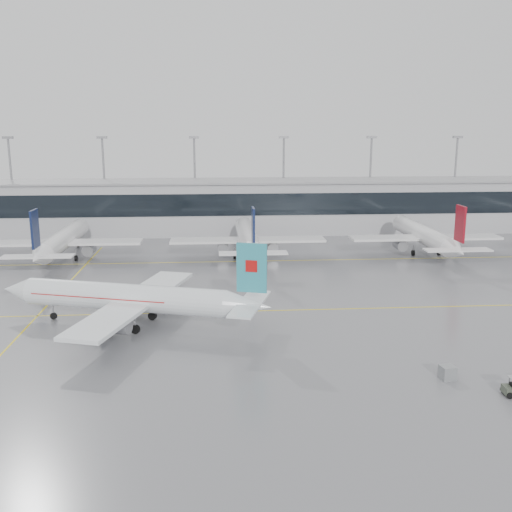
{
  "coord_description": "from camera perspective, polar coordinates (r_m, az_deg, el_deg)",
  "views": [
    {
      "loc": [
        -6.34,
        -73.96,
        24.18
      ],
      "look_at": [
        0.0,
        12.0,
        5.0
      ],
      "focal_mm": 40.0,
      "sensor_mm": 36.0,
      "label": 1
    }
  ],
  "objects": [
    {
      "name": "light_masts",
      "position": [
        142.52,
        -1.67,
        8.18
      ],
      "size": [
        156.4,
        1.0,
        22.6
      ],
      "color": "gray",
      "rests_on": "ground"
    },
    {
      "name": "air_canada_jet",
      "position": [
        72.8,
        -12.09,
        -4.19
      ],
      "size": [
        35.38,
        28.76,
        11.29
      ],
      "rotation": [
        0.0,
        0.0,
        2.84
      ],
      "color": "white",
      "rests_on": "ground"
    },
    {
      "name": "terminal_roof",
      "position": [
        136.64,
        -1.55,
        7.51
      ],
      "size": [
        182.0,
        16.0,
        0.4
      ],
      "primitive_type": "cube",
      "color": "gray",
      "rests_on": "ground"
    },
    {
      "name": "parked_jet_d",
      "position": [
        117.12,
        16.53,
        1.96
      ],
      "size": [
        29.64,
        36.96,
        11.72
      ],
      "rotation": [
        0.0,
        0.0,
        1.57
      ],
      "color": "white",
      "rests_on": "ground"
    },
    {
      "name": "taxi_line_cross",
      "position": [
        95.18,
        -18.48,
        -2.83
      ],
      "size": [
        0.25,
        60.0,
        0.01
      ],
      "primitive_type": "cube",
      "color": "yellow",
      "rests_on": "ground"
    },
    {
      "name": "taxi_line_main",
      "position": [
        78.07,
        0.65,
        -5.49
      ],
      "size": [
        120.0,
        0.25,
        0.01
      ],
      "primitive_type": "cube",
      "color": "yellow",
      "rests_on": "ground"
    },
    {
      "name": "gse_unit",
      "position": [
        60.49,
        18.59,
        -10.99
      ],
      "size": [
        1.59,
        1.51,
        1.4
      ],
      "primitive_type": "cube",
      "rotation": [
        0.0,
        0.0,
        0.16
      ],
      "color": "gray",
      "rests_on": "ground"
    },
    {
      "name": "terminal_glass",
      "position": [
        129.65,
        -1.38,
        5.15
      ],
      "size": [
        180.0,
        0.2,
        5.0
      ],
      "primitive_type": "cube",
      "color": "black",
      "rests_on": "ground"
    },
    {
      "name": "parked_jet_b",
      "position": [
        113.27,
        -18.8,
        1.46
      ],
      "size": [
        29.64,
        36.96,
        11.72
      ],
      "rotation": [
        0.0,
        0.0,
        1.57
      ],
      "color": "white",
      "rests_on": "ground"
    },
    {
      "name": "ground",
      "position": [
        78.07,
        0.65,
        -5.5
      ],
      "size": [
        320.0,
        320.0,
        0.0
      ],
      "primitive_type": "plane",
      "color": "slate",
      "rests_on": "ground"
    },
    {
      "name": "parked_jet_c",
      "position": [
        109.76,
        -0.83,
        1.8
      ],
      "size": [
        29.64,
        36.96,
        11.72
      ],
      "rotation": [
        0.0,
        0.0,
        1.57
      ],
      "color": "white",
      "rests_on": "ground"
    },
    {
      "name": "taxi_line_north",
      "position": [
        106.93,
        -0.71,
        -0.52
      ],
      "size": [
        120.0,
        0.25,
        0.01
      ],
      "primitive_type": "cube",
      "color": "yellow",
      "rests_on": "ground"
    },
    {
      "name": "terminal",
      "position": [
        137.32,
        -1.54,
        4.93
      ],
      "size": [
        180.0,
        15.0,
        12.0
      ],
      "primitive_type": "cube",
      "color": "#A9A9AD",
      "rests_on": "ground"
    }
  ]
}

